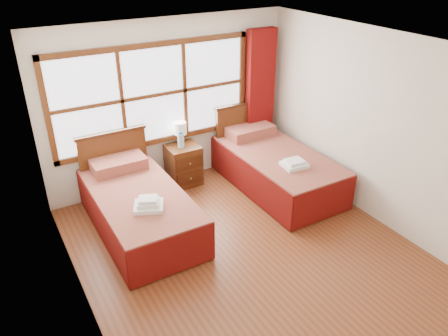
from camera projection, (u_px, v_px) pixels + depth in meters
floor at (246, 251)px, 5.64m from camera, size 4.50×4.50×0.00m
ceiling at (252, 47)px, 4.42m from camera, size 4.50×4.50×0.00m
wall_back at (169, 104)px, 6.75m from camera, size 4.00×0.00×4.00m
wall_left at (72, 209)px, 4.14m from camera, size 0.00×4.50×4.50m
wall_right at (372, 127)px, 5.92m from camera, size 0.00×4.50×4.50m
window at (154, 95)px, 6.52m from camera, size 3.16×0.06×1.56m
curtain at (260, 98)px, 7.42m from camera, size 0.50×0.16×2.30m
bed_left at (138, 206)px, 5.95m from camera, size 1.12×2.17×1.09m
bed_right at (274, 167)px, 6.97m from camera, size 1.16×2.24×1.13m
nightstand at (184, 165)px, 7.04m from camera, size 0.50×0.49×0.66m
towels_left at (148, 204)px, 5.43m from camera, size 0.45×0.43×0.15m
towels_right at (294, 164)px, 6.39m from camera, size 0.38×0.34×0.10m
lamp at (180, 129)px, 6.81m from camera, size 0.20×0.20×0.38m
bottle_near at (180, 141)px, 6.78m from camera, size 0.07×0.07×0.26m
bottle_far at (182, 140)px, 6.80m from camera, size 0.07×0.07×0.25m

